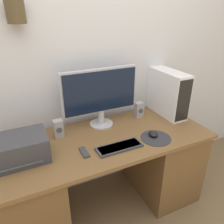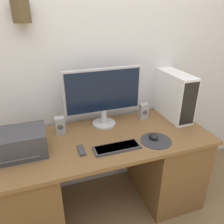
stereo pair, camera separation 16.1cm
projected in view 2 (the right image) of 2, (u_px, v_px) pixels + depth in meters
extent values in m
cube|color=silver|center=(86.00, 48.00, 1.75)|extent=(6.40, 0.05, 2.70)
cylinder|color=#4C3D23|center=(21.00, 11.00, 1.43)|extent=(0.12, 0.12, 0.15)
cube|color=brown|center=(102.00, 140.00, 1.68)|extent=(1.70, 0.68, 0.03)
cube|color=brown|center=(28.00, 195.00, 1.66)|extent=(0.48, 0.63, 0.70)
cube|color=brown|center=(165.00, 162.00, 2.02)|extent=(0.48, 0.63, 0.70)
cylinder|color=#B7B7BC|center=(104.00, 123.00, 1.88)|extent=(0.20, 0.20, 0.02)
cylinder|color=#B7B7BC|center=(104.00, 116.00, 1.85)|extent=(0.05, 0.05, 0.12)
cube|color=#B7B7BC|center=(103.00, 91.00, 1.76)|extent=(0.64, 0.03, 0.37)
cube|color=black|center=(104.00, 91.00, 1.75)|extent=(0.61, 0.01, 0.33)
cube|color=#3D3D42|center=(117.00, 147.00, 1.55)|extent=(0.34, 0.12, 0.02)
cube|color=#5B5B60|center=(117.00, 147.00, 1.55)|extent=(0.31, 0.10, 0.01)
cylinder|color=#2D2D33|center=(156.00, 141.00, 1.64)|extent=(0.23, 0.23, 0.00)
ellipsoid|color=black|center=(154.00, 136.00, 1.66)|extent=(0.07, 0.08, 0.04)
cube|color=white|center=(174.00, 95.00, 1.95)|extent=(0.16, 0.44, 0.41)
cube|color=black|center=(189.00, 104.00, 1.76)|extent=(0.14, 0.01, 0.37)
cube|color=#38383D|center=(18.00, 143.00, 1.47)|extent=(0.37, 0.26, 0.17)
cube|color=#515156|center=(19.00, 155.00, 1.42)|extent=(0.26, 0.11, 0.01)
cube|color=#99999E|center=(60.00, 125.00, 1.72)|extent=(0.07, 0.06, 0.14)
cylinder|color=#47474C|center=(61.00, 127.00, 1.69)|extent=(0.04, 0.00, 0.04)
cube|color=#99999E|center=(143.00, 111.00, 1.96)|extent=(0.07, 0.06, 0.14)
cylinder|color=#47474C|center=(145.00, 112.00, 1.93)|extent=(0.04, 0.00, 0.04)
cube|color=#38383D|center=(81.00, 150.00, 1.52)|extent=(0.04, 0.12, 0.02)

